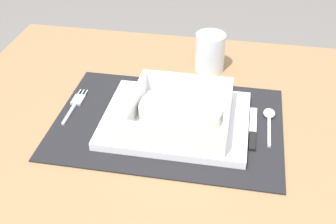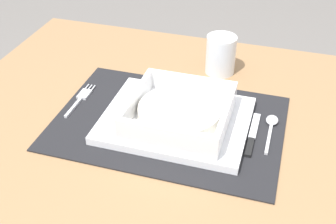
{
  "view_description": "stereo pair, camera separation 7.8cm",
  "coord_description": "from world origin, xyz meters",
  "px_view_note": "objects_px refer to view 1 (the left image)",
  "views": [
    {
      "loc": [
        0.12,
        -0.68,
        1.26
      ],
      "look_at": [
        -0.01,
        -0.0,
        0.77
      ],
      "focal_mm": 46.99,
      "sensor_mm": 36.0,
      "label": 1
    },
    {
      "loc": [
        0.2,
        -0.67,
        1.26
      ],
      "look_at": [
        -0.01,
        -0.0,
        0.77
      ],
      "focal_mm": 46.99,
      "sensor_mm": 36.0,
      "label": 2
    }
  ],
  "objects_px": {
    "fork": "(76,103)",
    "bread_knife": "(239,129)",
    "porridge_bowl": "(180,113)",
    "butter_knife": "(253,131)",
    "drinking_glass": "(210,54)",
    "dining_table": "(171,162)",
    "spoon": "(269,117)"
  },
  "relations": [
    {
      "from": "fork",
      "to": "bread_knife",
      "type": "bearing_deg",
      "value": -2.1
    },
    {
      "from": "porridge_bowl",
      "to": "butter_knife",
      "type": "bearing_deg",
      "value": 4.0
    },
    {
      "from": "bread_knife",
      "to": "drinking_glass",
      "type": "height_order",
      "value": "drinking_glass"
    },
    {
      "from": "fork",
      "to": "butter_knife",
      "type": "xyz_separation_m",
      "value": [
        0.37,
        -0.03,
        0.0
      ]
    },
    {
      "from": "fork",
      "to": "drinking_glass",
      "type": "relative_size",
      "value": 1.4
    },
    {
      "from": "butter_knife",
      "to": "bread_knife",
      "type": "distance_m",
      "value": 0.03
    },
    {
      "from": "dining_table",
      "to": "spoon",
      "type": "bearing_deg",
      "value": 13.36
    },
    {
      "from": "dining_table",
      "to": "fork",
      "type": "relative_size",
      "value": 7.59
    },
    {
      "from": "dining_table",
      "to": "drinking_glass",
      "type": "xyz_separation_m",
      "value": [
        0.05,
        0.23,
        0.14
      ]
    },
    {
      "from": "dining_table",
      "to": "fork",
      "type": "xyz_separation_m",
      "value": [
        -0.21,
        0.02,
        0.11
      ]
    },
    {
      "from": "dining_table",
      "to": "drinking_glass",
      "type": "distance_m",
      "value": 0.27
    },
    {
      "from": "dining_table",
      "to": "spoon",
      "type": "distance_m",
      "value": 0.23
    },
    {
      "from": "dining_table",
      "to": "butter_knife",
      "type": "height_order",
      "value": "butter_knife"
    },
    {
      "from": "bread_knife",
      "to": "drinking_glass",
      "type": "bearing_deg",
      "value": 113.88
    },
    {
      "from": "butter_knife",
      "to": "bread_knife",
      "type": "relative_size",
      "value": 1.0
    },
    {
      "from": "porridge_bowl",
      "to": "drinking_glass",
      "type": "relative_size",
      "value": 2.09
    },
    {
      "from": "spoon",
      "to": "drinking_glass",
      "type": "relative_size",
      "value": 1.32
    },
    {
      "from": "porridge_bowl",
      "to": "butter_knife",
      "type": "xyz_separation_m",
      "value": [
        0.14,
        0.01,
        -0.03
      ]
    },
    {
      "from": "porridge_bowl",
      "to": "bread_knife",
      "type": "distance_m",
      "value": 0.12
    },
    {
      "from": "porridge_bowl",
      "to": "drinking_glass",
      "type": "height_order",
      "value": "drinking_glass"
    },
    {
      "from": "dining_table",
      "to": "bread_knife",
      "type": "xyz_separation_m",
      "value": [
        0.13,
        -0.0,
        0.11
      ]
    },
    {
      "from": "butter_knife",
      "to": "drinking_glass",
      "type": "relative_size",
      "value": 1.49
    },
    {
      "from": "spoon",
      "to": "porridge_bowl",
      "type": "bearing_deg",
      "value": -164.24
    },
    {
      "from": "porridge_bowl",
      "to": "drinking_glass",
      "type": "xyz_separation_m",
      "value": [
        0.03,
        0.24,
        0.0
      ]
    },
    {
      "from": "porridge_bowl",
      "to": "butter_knife",
      "type": "height_order",
      "value": "porridge_bowl"
    },
    {
      "from": "porridge_bowl",
      "to": "bread_knife",
      "type": "xyz_separation_m",
      "value": [
        0.11,
        0.01,
        -0.03
      ]
    },
    {
      "from": "porridge_bowl",
      "to": "bread_knife",
      "type": "bearing_deg",
      "value": 4.56
    },
    {
      "from": "spoon",
      "to": "butter_knife",
      "type": "relative_size",
      "value": 0.89
    },
    {
      "from": "butter_knife",
      "to": "dining_table",
      "type": "bearing_deg",
      "value": 177.73
    },
    {
      "from": "spoon",
      "to": "butter_knife",
      "type": "height_order",
      "value": "spoon"
    },
    {
      "from": "bread_knife",
      "to": "drinking_glass",
      "type": "distance_m",
      "value": 0.25
    },
    {
      "from": "drinking_glass",
      "to": "porridge_bowl",
      "type": "bearing_deg",
      "value": -97.46
    }
  ]
}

